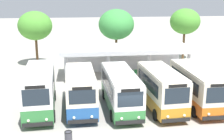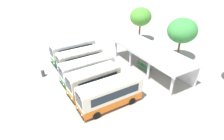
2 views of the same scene
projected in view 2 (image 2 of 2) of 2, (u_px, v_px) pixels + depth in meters
The scene contains 16 objects.
ground_plane at pixel (65, 88), 24.48m from camera, with size 180.00×180.00×0.00m, color #A39E93.
city_bus_nearest_orange at pixel (73, 51), 30.27m from camera, with size 2.60×7.38×3.44m.
city_bus_second_in_row at pixel (80, 59), 27.86m from camera, with size 2.49×6.84×3.20m.
city_bus_middle_cream at pixel (88, 69), 25.42m from camera, with size 2.50×7.68×3.10m.
city_bus_fourth_amber at pixel (94, 80), 22.72m from camera, with size 2.63×6.74×3.31m.
city_bus_fifth_blue at pixel (110, 93), 20.55m from camera, with size 2.45×7.57×3.21m.
terminal_canopy at pixel (153, 53), 27.79m from camera, with size 14.46×5.05×3.40m.
waiting_chair_end_by_column at pixel (138, 63), 29.51m from camera, with size 0.46×0.46×0.86m.
waiting_chair_second_from_end at pixel (141, 64), 29.14m from camera, with size 0.46×0.46×0.86m.
waiting_chair_middle_seat at pixel (143, 66), 28.68m from camera, with size 0.46×0.46×0.86m.
waiting_chair_fourth_seat at pixel (145, 67), 28.26m from camera, with size 0.46×0.46×0.86m.
waiting_chair_fifth_seat at pixel (148, 69), 27.88m from camera, with size 0.46×0.46×0.86m.
waiting_chair_far_end_seat at pixel (150, 70), 27.44m from camera, with size 0.46×0.46×0.86m.
roadside_tree_behind_canopy at pixel (182, 31), 29.21m from camera, with size 4.67×4.67×7.14m.
roadside_tree_west_of_canopy at pixel (141, 17), 36.86m from camera, with size 4.29×4.29×6.98m.
litter_bin_apron at pixel (43, 74), 26.80m from camera, with size 0.49×0.49×0.90m.
Camera 2 is at (20.44, -4.63, 14.31)m, focal length 29.42 mm.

